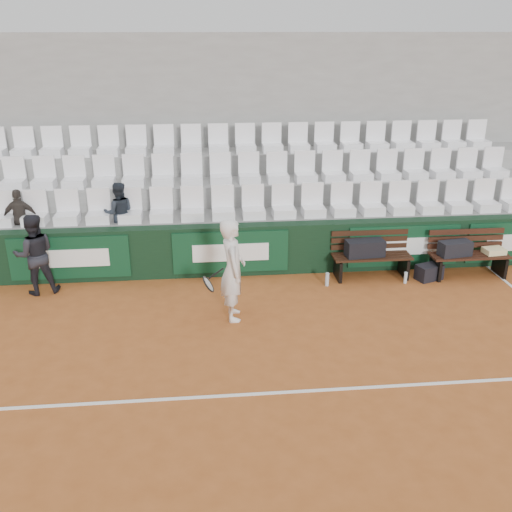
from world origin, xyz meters
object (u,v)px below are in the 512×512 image
Objects in this scene: tennis_player at (233,270)px; water_bottle_far at (405,278)px; bench_right at (468,265)px; sports_bag_left at (365,248)px; spectator_b at (17,195)px; bench_left at (371,266)px; water_bottle_near at (327,279)px; ball_kid at (35,254)px; sports_bag_right at (455,248)px; sports_bag_ground at (429,272)px; spectator_c at (117,190)px.

water_bottle_far is at bearing 17.37° from tennis_player.
bench_right is 2.06× the size of sports_bag_left.
bench_right is at bearing 9.12° from water_bottle_far.
water_bottle_far is at bearing 166.45° from spectator_b.
sports_bag_left reaches higher than bench_left.
bench_right reaches higher than water_bottle_near.
sports_bag_left reaches higher than bench_right.
sports_bag_left is at bearing 168.25° from spectator_b.
ball_kid is (-3.46, 1.30, -0.11)m from tennis_player.
water_bottle_near is 1.16× the size of water_bottle_far.
sports_bag_right is 0.35× the size of tennis_player.
bench_right is at bearing 3.72° from water_bottle_near.
sports_bag_ground is at bearing 2.94° from water_bottle_near.
bench_left is 3.09× the size of sports_bag_ground.
water_bottle_far is 7.50m from spectator_b.
bench_right is 2.48× the size of sports_bag_right.
sports_bag_ground is 6.18m from spectator_c.
bench_right is 2.81m from water_bottle_near.
ball_kid is at bearing -179.24° from sports_bag_left.
water_bottle_far is at bearing -170.88° from bench_right.
water_bottle_far is at bearing 162.03° from ball_kid.
tennis_player is 1.16× the size of ball_kid.
bench_right is 1.01× the size of ball_kid.
spectator_b reaches higher than sports_bag_left.
water_bottle_near is 0.15× the size of tennis_player.
sports_bag_right is 7.77m from ball_kid.
sports_bag_left is at bearing 27.97° from tennis_player.
sports_bag_right is at bearing 7.49° from sports_bag_ground.
bench_left reaches higher than water_bottle_near.
spectator_c is at bearing 170.43° from sports_bag_right.
bench_left is at bearing 162.05° from spectator_c.
ball_kid reaches higher than sports_bag_ground.
spectator_b is 1.86m from spectator_c.
sports_bag_ground is at bearing -10.79° from bench_left.
spectator_c is at bearing 162.28° from water_bottle_near.
water_bottle_far is 6.81m from ball_kid.
ball_kid is at bearing 179.00° from sports_bag_ground.
spectator_b is at bearing 149.54° from tennis_player.
bench_right is 6.76× the size of water_bottle_far.
spectator_c is (-3.89, 1.24, 1.48)m from water_bottle_near.
bench_left is 2.48× the size of sports_bag_right.
spectator_b is (-6.52, 0.93, 0.96)m from sports_bag_left.
water_bottle_near is (-2.01, -0.10, -0.02)m from sports_bag_ground.
sports_bag_right is (-0.31, -0.02, 0.37)m from bench_right.
bench_left is 0.41m from sports_bag_left.
bench_right reaches higher than sports_bag_ground.
water_bottle_near is at bearing -158.07° from sports_bag_left.
bench_left is 1.00× the size of bench_right.
spectator_b is at bearing 172.05° from bench_left.
sports_bag_ground is (1.23, -0.21, -0.46)m from sports_bag_left.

